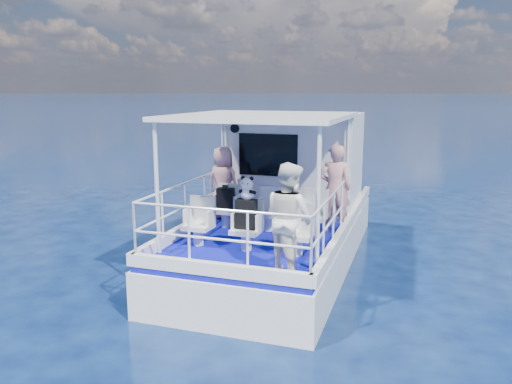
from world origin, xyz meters
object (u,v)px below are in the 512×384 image
backpack_center (246,214)px  panda (247,188)px  passenger_stbd_aft (289,218)px  passenger_port_fwd (223,183)px

backpack_center → panda: panda is taller
backpack_center → panda: size_ratio=1.29×
passenger_stbd_aft → panda: (-0.94, 0.82, 0.25)m
passenger_port_fwd → panda: size_ratio=3.92×
passenger_port_fwd → panda: bearing=133.9°
backpack_center → panda: (0.02, -0.00, 0.45)m
passenger_stbd_aft → panda: passenger_stbd_aft is taller
passenger_stbd_aft → passenger_port_fwd: bearing=-15.7°
passenger_stbd_aft → panda: size_ratio=4.24×
passenger_stbd_aft → backpack_center: passenger_stbd_aft is taller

